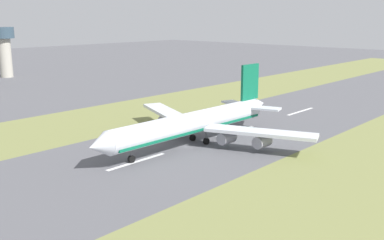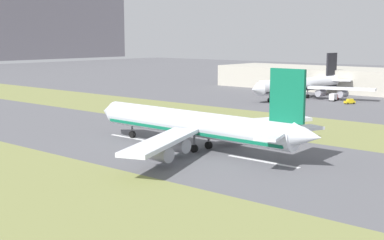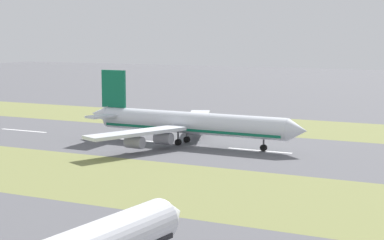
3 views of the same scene
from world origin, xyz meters
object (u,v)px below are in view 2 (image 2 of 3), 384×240
at_px(apron_car, 350,101).
at_px(airplane_parked_apron, 302,85).
at_px(service_truck, 334,97).
at_px(terminal_building, 318,78).
at_px(airplane_main_jet, 198,125).

bearing_deg(apron_car, airplane_parked_apron, 76.48).
relative_size(service_truck, apron_car, 1.32).
bearing_deg(terminal_building, apron_car, -140.97).
bearing_deg(terminal_building, service_truck, -145.19).
height_order(airplane_main_jet, terminal_building, airplane_main_jet).
xyz_separation_m(airplane_parked_apron, service_truck, (-0.52, -15.52, -4.05)).
bearing_deg(airplane_main_jet, service_truck, 10.00).
xyz_separation_m(terminal_building, apron_car, (-49.21, -39.89, -4.52)).
distance_m(airplane_main_jet, airplane_parked_apron, 118.10).
distance_m(airplane_main_jet, service_truck, 114.00).
bearing_deg(airplane_parked_apron, terminal_building, 19.01).
distance_m(terminal_building, apron_car, 63.51).
relative_size(airplane_main_jet, terminal_building, 0.66).
bearing_deg(airplane_parked_apron, service_truck, -91.92).
relative_size(airplane_parked_apron, apron_car, 13.54).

